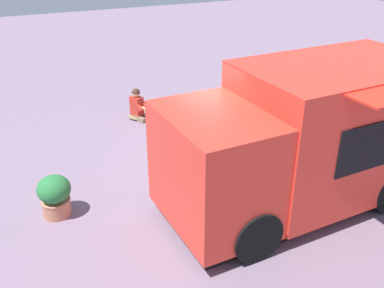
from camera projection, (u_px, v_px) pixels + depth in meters
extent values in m
plane|color=slate|center=(233.00, 167.00, 9.24)|extent=(40.00, 40.00, 0.00)
cube|color=red|center=(333.00, 126.00, 7.76)|extent=(3.51, 2.31, 2.30)
cube|color=red|center=(214.00, 168.00, 6.88)|extent=(1.56, 2.12, 1.84)
cube|color=black|center=(173.00, 160.00, 6.45)|extent=(0.12, 1.70, 0.70)
cube|color=black|center=(383.00, 143.00, 6.85)|extent=(1.87, 0.13, 0.81)
cube|color=black|center=(293.00, 196.00, 8.04)|extent=(4.69, 1.95, 0.23)
cylinder|color=black|center=(197.00, 177.00, 8.05)|extent=(0.86, 0.27, 0.85)
cylinder|color=black|center=(256.00, 236.00, 6.53)|extent=(0.86, 0.27, 0.85)
cylinder|color=black|center=(316.00, 146.00, 9.20)|extent=(0.86, 0.27, 0.85)
ellipsoid|color=#816B51|center=(137.00, 116.00, 11.56)|extent=(0.62, 0.66, 0.10)
cube|color=#816B51|center=(140.00, 119.00, 11.37)|extent=(0.25, 0.37, 0.11)
cube|color=#816B51|center=(145.00, 117.00, 11.50)|extent=(0.25, 0.37, 0.11)
cube|color=red|center=(137.00, 106.00, 11.42)|extent=(0.33, 0.38, 0.49)
sphere|color=#DAAD82|center=(136.00, 93.00, 11.27)|extent=(0.21, 0.21, 0.21)
sphere|color=#492E1E|center=(136.00, 92.00, 11.26)|extent=(0.21, 0.21, 0.21)
cube|color=red|center=(138.00, 106.00, 11.25)|extent=(0.22, 0.35, 0.27)
cube|color=red|center=(143.00, 104.00, 11.38)|extent=(0.22, 0.35, 0.27)
cylinder|color=tan|center=(145.00, 109.00, 11.24)|extent=(0.25, 0.35, 0.08)
cube|color=olive|center=(145.00, 108.00, 11.24)|extent=(0.19, 0.29, 0.02)
cylinder|color=#BD7556|center=(57.00, 207.00, 7.67)|extent=(0.48, 0.48, 0.31)
torus|color=tan|center=(56.00, 200.00, 7.61)|extent=(0.51, 0.51, 0.04)
ellipsoid|color=#29773A|center=(54.00, 189.00, 7.50)|extent=(0.57, 0.57, 0.49)
sphere|color=#AC44AA|center=(42.00, 183.00, 7.51)|extent=(0.07, 0.07, 0.07)
sphere|color=purple|center=(40.00, 185.00, 7.45)|extent=(0.08, 0.08, 0.08)
sphere|color=#AF4FBB|center=(44.00, 180.00, 7.49)|extent=(0.05, 0.05, 0.05)
sphere|color=#AD52BE|center=(57.00, 179.00, 7.69)|extent=(0.09, 0.09, 0.09)
cylinder|color=#A18F91|center=(317.00, 114.00, 11.35)|extent=(0.42, 0.42, 0.36)
torus|color=#A7948D|center=(318.00, 108.00, 11.28)|extent=(0.45, 0.45, 0.04)
ellipsoid|color=#205A2F|center=(319.00, 102.00, 11.20)|extent=(0.45, 0.45, 0.38)
sphere|color=#DB343C|center=(327.00, 100.00, 11.15)|extent=(0.08, 0.08, 0.08)
sphere|color=red|center=(315.00, 97.00, 11.30)|extent=(0.06, 0.06, 0.06)
sphere|color=#CB2D52|center=(326.00, 102.00, 11.07)|extent=(0.08, 0.08, 0.08)
sphere|color=#CC2043|center=(319.00, 101.00, 11.02)|extent=(0.09, 0.09, 0.09)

